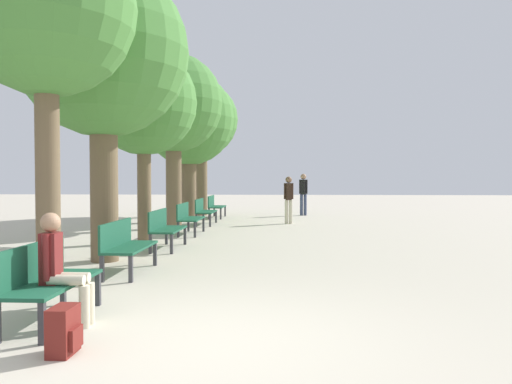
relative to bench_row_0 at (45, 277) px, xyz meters
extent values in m
plane|color=beige|center=(1.83, -0.58, -0.51)|extent=(80.00, 80.00, 0.00)
cube|color=#195138|center=(0.10, 0.00, -0.07)|extent=(0.54, 1.55, 0.04)
cube|color=#195138|center=(-0.15, 0.00, 0.16)|extent=(0.04, 1.55, 0.42)
cube|color=#38383D|center=(0.32, -0.73, -0.30)|extent=(0.06, 0.06, 0.42)
cube|color=#38383D|center=(0.32, 0.73, -0.30)|extent=(0.06, 0.06, 0.42)
cube|color=#38383D|center=(-0.13, 0.73, -0.30)|extent=(0.06, 0.06, 0.42)
cube|color=#195138|center=(0.10, 2.83, -0.07)|extent=(0.54, 1.55, 0.04)
cube|color=#195138|center=(-0.15, 2.83, 0.16)|extent=(0.04, 1.55, 0.42)
cube|color=#38383D|center=(0.32, 2.10, -0.30)|extent=(0.06, 0.06, 0.42)
cube|color=#38383D|center=(0.32, 3.56, -0.30)|extent=(0.06, 0.06, 0.42)
cube|color=#38383D|center=(-0.13, 2.10, -0.30)|extent=(0.06, 0.06, 0.42)
cube|color=#38383D|center=(-0.13, 3.56, -0.30)|extent=(0.06, 0.06, 0.42)
cube|color=#195138|center=(0.10, 5.66, -0.07)|extent=(0.54, 1.55, 0.04)
cube|color=#195138|center=(-0.15, 5.66, 0.16)|extent=(0.04, 1.55, 0.42)
cube|color=#38383D|center=(0.32, 4.93, -0.30)|extent=(0.06, 0.06, 0.42)
cube|color=#38383D|center=(0.32, 6.39, -0.30)|extent=(0.06, 0.06, 0.42)
cube|color=#38383D|center=(-0.13, 4.93, -0.30)|extent=(0.06, 0.06, 0.42)
cube|color=#38383D|center=(-0.13, 6.39, -0.30)|extent=(0.06, 0.06, 0.42)
cube|color=#195138|center=(0.10, 8.49, -0.07)|extent=(0.54, 1.55, 0.04)
cube|color=#195138|center=(-0.15, 8.49, 0.16)|extent=(0.04, 1.55, 0.42)
cube|color=#38383D|center=(0.32, 7.75, -0.30)|extent=(0.06, 0.06, 0.42)
cube|color=#38383D|center=(0.32, 9.22, -0.30)|extent=(0.06, 0.06, 0.42)
cube|color=#38383D|center=(-0.13, 7.75, -0.30)|extent=(0.06, 0.06, 0.42)
cube|color=#38383D|center=(-0.13, 9.22, -0.30)|extent=(0.06, 0.06, 0.42)
cube|color=#195138|center=(0.10, 11.32, -0.07)|extent=(0.54, 1.55, 0.04)
cube|color=#195138|center=(-0.15, 11.32, 0.16)|extent=(0.04, 1.55, 0.42)
cube|color=#38383D|center=(0.32, 10.58, -0.30)|extent=(0.06, 0.06, 0.42)
cube|color=#38383D|center=(0.32, 12.05, -0.30)|extent=(0.06, 0.06, 0.42)
cube|color=#38383D|center=(-0.13, 10.58, -0.30)|extent=(0.06, 0.06, 0.42)
cube|color=#38383D|center=(-0.13, 12.05, -0.30)|extent=(0.06, 0.06, 0.42)
cube|color=#195138|center=(0.10, 14.15, -0.07)|extent=(0.54, 1.55, 0.04)
cube|color=#195138|center=(-0.15, 14.15, 0.16)|extent=(0.04, 1.55, 0.42)
cube|color=#38383D|center=(0.32, 13.41, -0.30)|extent=(0.06, 0.06, 0.42)
cube|color=#38383D|center=(0.32, 14.88, -0.30)|extent=(0.06, 0.06, 0.42)
cube|color=#38383D|center=(-0.13, 13.41, -0.30)|extent=(0.06, 0.06, 0.42)
cube|color=#38383D|center=(-0.13, 14.88, -0.30)|extent=(0.06, 0.06, 0.42)
cylinder|color=brown|center=(-0.76, 1.69, 1.17)|extent=(0.34, 0.34, 3.36)
sphere|color=#478438|center=(-0.76, 1.69, 3.57)|extent=(2.59, 2.59, 2.59)
cylinder|color=brown|center=(-0.76, 3.99, 1.05)|extent=(0.52, 0.52, 3.11)
sphere|color=#478438|center=(-0.76, 3.99, 3.50)|extent=(3.26, 3.26, 3.26)
cylinder|color=brown|center=(-0.76, 6.77, 0.87)|extent=(0.34, 0.34, 2.75)
sphere|color=#478438|center=(-0.76, 6.77, 2.96)|extent=(2.63, 2.63, 2.63)
cylinder|color=brown|center=(-0.76, 10.16, 1.04)|extent=(0.49, 0.49, 3.09)
sphere|color=#478438|center=(-0.76, 10.16, 3.43)|extent=(3.10, 3.10, 3.10)
cylinder|color=brown|center=(-0.76, 12.68, 0.89)|extent=(0.55, 0.55, 2.80)
sphere|color=#478438|center=(-0.76, 12.68, 3.22)|extent=(3.37, 3.37, 3.37)
cylinder|color=brown|center=(-0.76, 15.48, 1.08)|extent=(0.53, 0.53, 3.17)
sphere|color=#478438|center=(-0.76, 15.48, 3.52)|extent=(3.12, 3.12, 3.12)
cylinder|color=beige|center=(0.32, -0.19, 0.01)|extent=(0.39, 0.11, 0.11)
cylinder|color=beige|center=(0.52, -0.19, -0.28)|extent=(0.11, 0.11, 0.46)
cylinder|color=beige|center=(0.32, -0.05, 0.01)|extent=(0.39, 0.11, 0.11)
cylinder|color=beige|center=(0.52, -0.05, -0.28)|extent=(0.11, 0.11, 0.46)
cube|color=maroon|center=(0.13, -0.12, 0.23)|extent=(0.18, 0.21, 0.56)
cylinder|color=maroon|center=(0.13, -0.23, 0.26)|extent=(0.08, 0.08, 0.50)
cylinder|color=maroon|center=(0.13, 0.00, 0.26)|extent=(0.08, 0.08, 0.50)
sphere|color=#A37A5B|center=(0.13, -0.12, 0.62)|extent=(0.21, 0.21, 0.21)
cube|color=maroon|center=(0.64, -0.98, -0.29)|extent=(0.20, 0.34, 0.44)
cube|color=maroon|center=(0.76, -0.98, -0.35)|extent=(0.04, 0.23, 0.19)
cylinder|color=beige|center=(2.80, 11.81, -0.10)|extent=(0.12, 0.12, 0.82)
cylinder|color=beige|center=(2.95, 11.81, -0.10)|extent=(0.12, 0.12, 0.82)
cube|color=black|center=(2.87, 11.81, 0.61)|extent=(0.21, 0.24, 0.58)
cylinder|color=black|center=(2.75, 11.81, 0.62)|extent=(0.09, 0.09, 0.55)
cylinder|color=black|center=(3.00, 11.81, 0.62)|extent=(0.09, 0.09, 0.55)
sphere|color=brown|center=(2.87, 11.81, 1.01)|extent=(0.22, 0.22, 0.22)
cylinder|color=#384260|center=(3.46, 15.56, -0.07)|extent=(0.13, 0.13, 0.88)
cylinder|color=#384260|center=(3.62, 15.56, -0.07)|extent=(0.13, 0.13, 0.88)
cube|color=black|center=(3.54, 15.56, 0.68)|extent=(0.27, 0.29, 0.62)
cylinder|color=black|center=(3.41, 15.56, 0.70)|extent=(0.09, 0.09, 0.59)
cylinder|color=black|center=(3.67, 15.56, 0.70)|extent=(0.09, 0.09, 0.59)
sphere|color=#A37A5B|center=(3.54, 15.56, 1.12)|extent=(0.24, 0.24, 0.24)
camera|label=1|loc=(2.63, -5.38, 1.11)|focal=35.00mm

